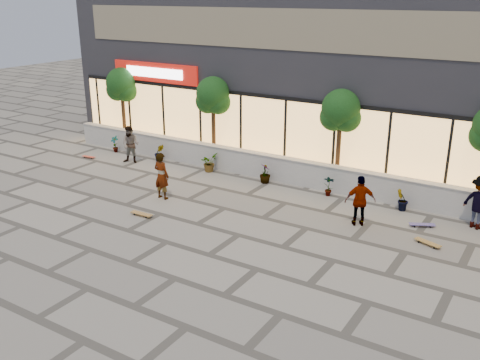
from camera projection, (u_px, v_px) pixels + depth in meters
The scene contains 20 objects.
ground at pixel (167, 242), 16.74m from camera, with size 80.00×80.00×0.00m, color gray.
planter_wall at pixel (274, 167), 22.17m from camera, with size 22.00×0.42×1.04m.
retail_building at pixel (331, 62), 25.32m from camera, with size 24.00×9.17×8.50m.
shrub_a at pixel (115, 144), 26.01m from camera, with size 0.43×0.29×0.81m, color #143410.
shrub_b at pixel (159, 153), 24.61m from camera, with size 0.45×0.36×0.81m, color #143410.
shrub_c at pixel (209, 162), 23.22m from camera, with size 0.73×0.63×0.81m, color #143410.
shrub_d at pixel (265, 173), 21.82m from camera, with size 0.45×0.45×0.81m, color #143410.
shrub_e at pixel (329, 186), 20.42m from camera, with size 0.43×0.29×0.81m, color #143410.
shrub_f at pixel (402, 200), 19.02m from camera, with size 0.45×0.36×0.81m, color #143410.
tree_west at pixel (122, 87), 26.40m from camera, with size 1.60×1.50×3.92m.
tree_midwest at pixel (213, 98), 23.66m from camera, with size 1.60×1.50×3.92m.
tree_mideast at pixel (341, 113), 20.66m from camera, with size 1.60×1.50×3.92m.
skater_center at pixel (162, 176), 20.01m from camera, with size 0.66×0.43×1.80m, color white.
skater_left at pixel (131, 145), 24.24m from camera, with size 0.83×0.65×1.71m, color tan.
skater_right_near at pixel (360, 201), 17.70m from camera, with size 1.02×0.42×1.74m, color silver.
skater_right_far at pixel (480, 202), 17.47m from camera, with size 1.17×0.68×1.82m, color maroon.
skateboard_center at pixel (141, 214), 18.66m from camera, with size 0.87×0.25×0.10m.
skateboard_left at pixel (89, 157), 25.18m from camera, with size 0.71×0.24×0.08m.
skateboard_right_near at pixel (428, 243), 16.52m from camera, with size 0.88×0.49×0.10m.
skateboard_right_far at pixel (422, 224), 17.81m from camera, with size 0.85×0.57×0.10m.
Camera 1 is at (9.97, -11.62, 7.42)m, focal length 40.00 mm.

